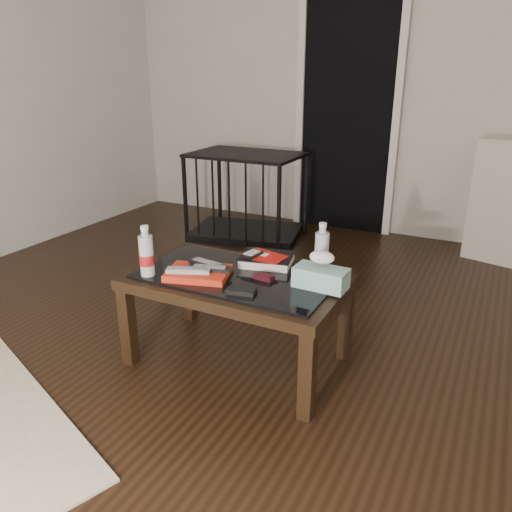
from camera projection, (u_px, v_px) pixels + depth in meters
The scene contains 16 objects.
ground at pixel (260, 376), 2.35m from camera, with size 5.00×5.00×0.00m, color black.
doorway at pixel (347, 111), 4.22m from camera, with size 0.90×0.08×2.07m.
coffee_table at pixel (238, 287), 2.35m from camera, with size 1.00×0.60×0.46m.
pet_crate at pixel (246, 210), 4.26m from camera, with size 1.00×0.77×0.71m.
magazines at pixel (198, 273), 2.30m from camera, with size 0.28×0.21×0.03m, color red.
remote_silver at pixel (188, 270), 2.26m from camera, with size 0.20×0.05×0.02m, color #A0A1A5.
remote_black_front at pixel (210, 268), 2.28m from camera, with size 0.20×0.05×0.02m, color black.
remote_black_back at pixel (207, 263), 2.34m from camera, with size 0.20×0.05×0.02m, color black.
textbook at pixel (267, 260), 2.44m from camera, with size 0.25×0.20×0.05m, color black.
dvd_mailers at pixel (263, 255), 2.42m from camera, with size 0.19×0.14×0.01m, color red.
ipod at pixel (252, 254), 2.41m from camera, with size 0.06×0.10×0.02m, color black.
flip_phone at pixel (264, 277), 2.26m from camera, with size 0.09×0.05×0.02m, color black.
wallet at pixel (242, 291), 2.13m from camera, with size 0.12×0.07×0.02m, color black.
water_bottle_left at pixel (146, 251), 2.27m from camera, with size 0.07×0.07×0.24m, color #B7BFC2.
water_bottle_right at pixel (322, 247), 2.32m from camera, with size 0.07×0.07×0.24m, color #B8BDC3.
tissue_box at pixel (321, 278), 2.17m from camera, with size 0.23×0.12×0.09m, color teal.
Camera 1 is at (0.89, -1.79, 1.36)m, focal length 35.00 mm.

